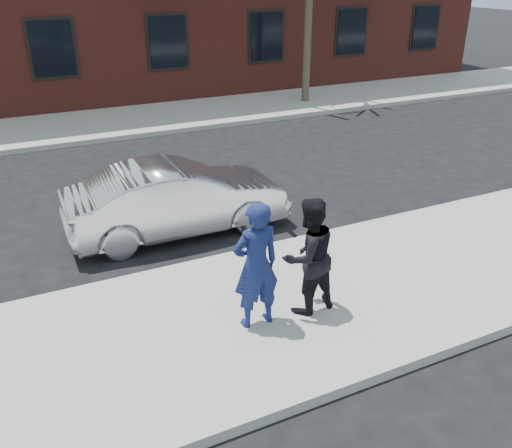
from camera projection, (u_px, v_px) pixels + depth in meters
ground at (407, 270)px, 9.00m from camera, size 100.00×100.00×0.00m
near_sidewalk at (418, 273)px, 8.76m from camera, size 50.00×3.50×0.15m
near_curb at (354, 229)px, 10.22m from camera, size 50.00×0.10×0.15m
far_sidewalk at (185, 114)px, 18.10m from camera, size 50.00×3.50×0.15m
far_curb at (204, 127)px, 16.64m from camera, size 50.00×0.10×0.15m
silver_sedan at (177, 199)px, 10.01m from camera, size 4.10×1.46×1.35m
man_hoodie at (256, 265)px, 7.03m from camera, size 0.67×0.51×1.79m
man_peacoat at (308, 256)px, 7.36m from camera, size 0.89×0.73×1.69m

